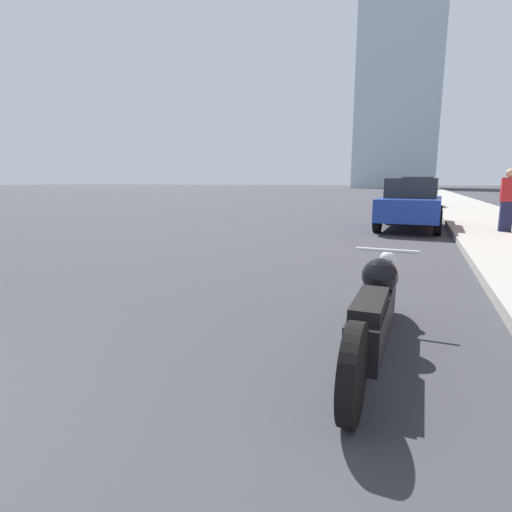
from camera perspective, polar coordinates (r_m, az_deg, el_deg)
The scene contains 5 objects.
sidewalk at distance 40.01m, azimuth 25.74°, elevation 7.54°, with size 3.17×240.00×0.15m.
motorcycle at distance 3.53m, azimuth 16.61°, elevation -7.37°, with size 0.62×2.72×0.77m.
parked_car_blue at distance 13.30m, azimuth 21.29°, elevation 7.02°, with size 1.95×4.30×1.55m.
parked_car_green at distance 24.61m, azimuth 21.79°, elevation 8.42°, with size 2.22×4.33×1.72m.
pedestrian at distance 12.48m, azimuth 32.30°, elevation 6.82°, with size 0.36×0.23×1.64m.
Camera 1 is at (3.26, 0.09, 1.44)m, focal length 28.00 mm.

